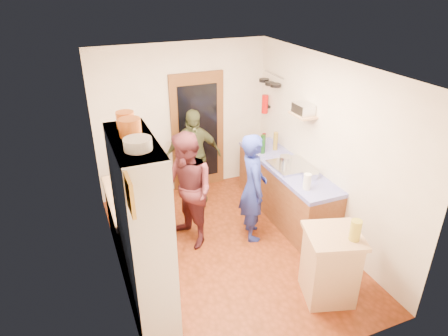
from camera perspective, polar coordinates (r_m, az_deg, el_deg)
floor at (r=5.87m, az=0.58°, el=-11.50°), size 3.00×4.00×0.02m
ceiling at (r=4.74m, az=0.73°, el=14.41°), size 3.00×4.00×0.02m
wall_back at (r=6.92m, az=-5.90°, el=6.87°), size 3.00×0.02×2.60m
wall_front at (r=3.69m, az=13.21°, el=-12.82°), size 3.00×0.02×2.60m
wall_left at (r=4.85m, az=-16.04°, el=-2.95°), size 0.02×4.00×2.60m
wall_right at (r=5.87m, az=14.35°, el=2.53°), size 0.02×4.00×2.60m
door_frame at (r=7.04m, az=-3.76°, el=5.13°), size 0.95×0.06×2.10m
door_glass at (r=7.01m, az=-3.67°, el=5.04°), size 0.70×0.02×1.70m
hutch_body at (r=4.30m, az=-11.43°, el=-9.67°), size 0.40×1.20×2.20m
hutch_top_shelf at (r=3.78m, az=-12.88°, el=3.75°), size 0.40×1.14×0.04m
plate_stack at (r=3.52m, az=-12.22°, el=3.37°), size 0.25×0.25×0.10m
orange_pot_a at (r=3.83m, az=-13.29°, el=5.67°), size 0.21×0.21×0.17m
orange_pot_b at (r=4.06m, az=-13.92°, el=6.73°), size 0.18×0.18×0.16m
left_counter_base at (r=5.71m, az=-12.49°, el=-8.03°), size 0.60×1.40×0.85m
left_counter_top at (r=5.48m, az=-12.94°, el=-4.13°), size 0.64×1.44×0.05m
toaster at (r=5.05m, az=-11.59°, el=-5.27°), size 0.25×0.19×0.17m
kettle at (r=5.25m, az=-13.22°, el=-4.13°), size 0.19×0.19×0.17m
orange_bowl at (r=5.61m, az=-12.55°, el=-2.51°), size 0.23×0.23×0.09m
chopping_board at (r=5.95m, az=-13.78°, el=-1.24°), size 0.30×0.23×0.02m
right_counter_base at (r=6.47m, az=8.71°, el=-3.34°), size 0.60×2.20×0.84m
right_counter_top at (r=6.26m, az=8.98°, el=0.24°), size 0.62×2.22×0.06m
hob at (r=6.17m, az=9.44°, el=0.31°), size 0.55×0.58×0.04m
pot_on_hob at (r=6.16m, az=8.80°, el=1.15°), size 0.19×0.19×0.12m
bottle_a at (r=6.54m, az=5.58°, el=3.42°), size 0.09×0.09×0.32m
bottle_b at (r=6.78m, az=5.72°, el=3.96°), size 0.07×0.07×0.25m
bottle_c at (r=6.70m, az=7.37°, el=3.84°), size 0.09×0.09×0.31m
paper_towel at (r=5.55m, az=11.79°, el=-1.93°), size 0.13×0.13×0.23m
mixing_bowl at (r=5.91m, az=12.27°, el=-0.86°), size 0.28×0.28×0.09m
island_base at (r=5.04m, az=14.84°, el=-13.52°), size 0.69×0.69×0.86m
island_top at (r=4.77m, az=15.47°, el=-9.30°), size 0.77×0.77×0.05m
cutting_board at (r=4.79m, az=14.72°, el=-8.92°), size 0.42×0.37×0.02m
oil_jar at (r=4.66m, az=18.27°, el=-8.43°), size 0.15×0.15×0.25m
pan_rail at (r=6.83m, az=7.15°, el=13.10°), size 0.02×0.65×0.02m
pan_hang_a at (r=6.68m, az=7.37°, el=11.65°), size 0.18×0.18×0.05m
pan_hang_b at (r=6.86m, az=6.53°, el=11.90°), size 0.16×0.16×0.05m
pan_hang_c at (r=7.03m, az=5.75°, el=12.37°), size 0.17×0.17×0.05m
wall_shelf at (r=6.00m, az=11.19°, el=7.46°), size 0.26×0.42×0.03m
radio at (r=5.97m, az=11.27°, el=8.28°), size 0.23×0.31×0.15m
ext_bracket at (r=7.14m, az=6.27°, el=8.73°), size 0.06×0.10×0.04m
fire_extinguisher at (r=7.10m, az=5.86°, el=9.06°), size 0.11×0.11×0.32m
picture_frame at (r=3.14m, az=-13.31°, el=-3.79°), size 0.03×0.25×0.30m
person_hob at (r=5.70m, az=4.54°, el=-2.89°), size 0.53×0.67×1.63m
person_left at (r=5.60m, az=-5.21°, el=-3.09°), size 0.85×0.97×1.70m
person_back at (r=6.65m, az=-4.33°, el=1.62°), size 0.99×0.47×1.64m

